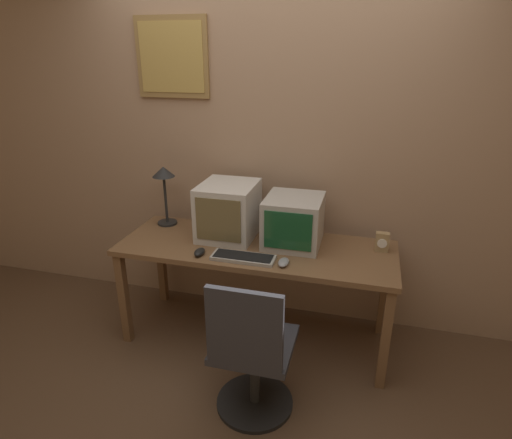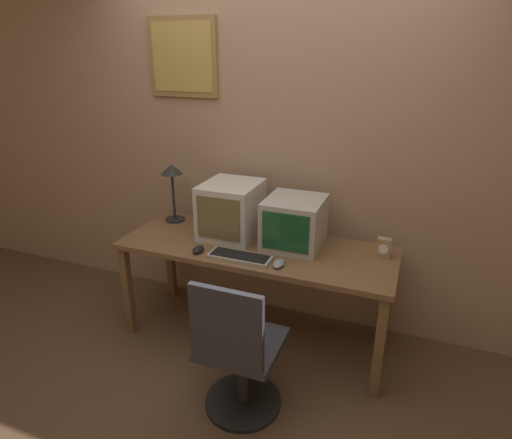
% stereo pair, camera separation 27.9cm
% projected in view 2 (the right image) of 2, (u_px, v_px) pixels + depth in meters
% --- Properties ---
extents(ground_plane, '(14.00, 14.00, 0.00)m').
position_uv_depth(ground_plane, '(208.00, 413.00, 2.47)').
color(ground_plane, brown).
extents(wall_back, '(8.00, 0.08, 2.60)m').
position_uv_depth(wall_back, '(278.00, 147.00, 3.04)').
color(wall_back, tan).
rests_on(wall_back, ground_plane).
extents(desk, '(1.84, 0.67, 0.73)m').
position_uv_depth(desk, '(256.00, 256.00, 2.90)').
color(desk, brown).
rests_on(desk, ground_plane).
extents(monitor_left, '(0.37, 0.42, 0.38)m').
position_uv_depth(monitor_left, '(231.00, 209.00, 2.97)').
color(monitor_left, beige).
rests_on(monitor_left, desk).
extents(monitor_right, '(0.37, 0.40, 0.33)m').
position_uv_depth(monitor_right, '(294.00, 222.00, 2.82)').
color(monitor_right, '#B7B2A8').
rests_on(monitor_right, desk).
extents(keyboard_main, '(0.40, 0.14, 0.03)m').
position_uv_depth(keyboard_main, '(240.00, 257.00, 2.69)').
color(keyboard_main, '#A8A399').
rests_on(keyboard_main, desk).
extents(mouse_near_keyboard, '(0.06, 0.12, 0.03)m').
position_uv_depth(mouse_near_keyboard, '(279.00, 264.00, 2.59)').
color(mouse_near_keyboard, gray).
rests_on(mouse_near_keyboard, desk).
extents(mouse_far_corner, '(0.06, 0.11, 0.04)m').
position_uv_depth(mouse_far_corner, '(198.00, 249.00, 2.77)').
color(mouse_far_corner, black).
rests_on(mouse_far_corner, desk).
extents(desk_clock, '(0.09, 0.05, 0.13)m').
position_uv_depth(desk_clock, '(384.00, 248.00, 2.69)').
color(desk_clock, '#A38456').
rests_on(desk_clock, desk).
extents(desk_lamp, '(0.16, 0.16, 0.44)m').
position_uv_depth(desk_lamp, '(172.00, 178.00, 3.17)').
color(desk_lamp, black).
rests_on(desk_lamp, desk).
extents(office_chair, '(0.45, 0.45, 0.88)m').
position_uv_depth(office_chair, '(238.00, 357.00, 2.34)').
color(office_chair, black).
rests_on(office_chair, ground_plane).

